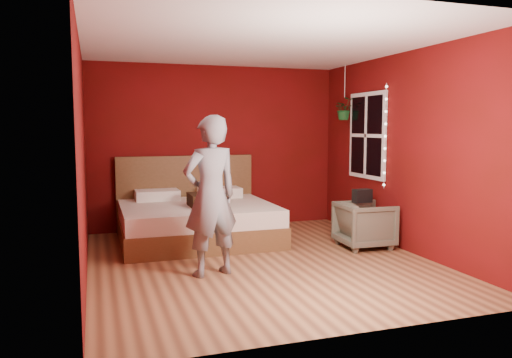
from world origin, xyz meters
name	(u,v)px	position (x,y,z in m)	size (l,w,h in m)	color
floor	(260,261)	(0.00, 0.00, 0.00)	(4.50, 4.50, 0.00)	#9C663E
room_walls	(261,123)	(0.00, 0.00, 1.68)	(4.04, 4.54, 2.62)	#620A0D
window	(367,136)	(1.97, 0.90, 1.50)	(0.05, 0.97, 1.27)	white
fairy_lights	(385,136)	(1.94, 0.37, 1.50)	(0.04, 0.04, 1.45)	silver
bed	(196,219)	(-0.51, 1.39, 0.31)	(2.14, 1.82, 1.18)	brown
person	(211,196)	(-0.69, -0.35, 0.88)	(0.64, 0.42, 1.76)	slate
armchair	(365,225)	(1.57, 0.24, 0.31)	(0.66, 0.68, 0.62)	#575745
handbag	(362,196)	(1.51, 0.22, 0.71)	(0.25, 0.13, 0.18)	black
throw_pillow	(208,200)	(-0.41, 1.09, 0.62)	(0.50, 0.50, 0.18)	black
hanging_plant	(344,109)	(1.88, 1.45, 1.91)	(0.37, 0.33, 0.87)	silver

